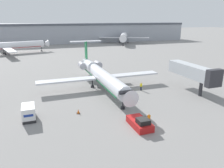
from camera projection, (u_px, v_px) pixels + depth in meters
name	position (u px, v px, depth m)	size (l,w,h in m)	color
ground_plane	(142.00, 127.00, 31.87)	(600.00, 600.00, 0.00)	gray
terminal_building	(54.00, 33.00, 138.10)	(180.00, 16.80, 12.26)	#9EA3AD
airplane_main	(101.00, 75.00, 49.36)	(28.23, 31.65, 9.31)	silver
pushback_tug	(140.00, 123.00, 31.89)	(2.33, 4.78, 1.70)	#B21919
luggage_cart	(29.00, 113.00, 34.14)	(1.94, 3.52, 2.29)	#232326
worker_near_tug	(149.00, 119.00, 32.76)	(0.40, 0.24, 1.62)	#232838
worker_by_wing	(141.00, 86.00, 48.00)	(0.40, 0.26, 1.84)	#232838
traffic_cone_left	(78.00, 111.00, 36.48)	(0.59, 0.59, 0.75)	black
airplane_parked_far_left	(6.00, 46.00, 96.35)	(36.72, 33.68, 10.32)	white
airplane_parked_far_right	(124.00, 36.00, 138.06)	(30.13, 35.81, 11.62)	white
jet_bridge	(193.00, 72.00, 46.10)	(3.20, 13.42, 6.19)	#2D2D33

